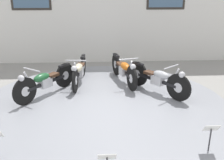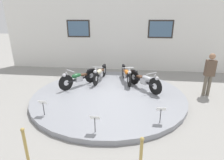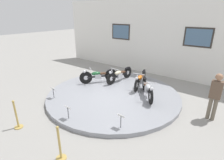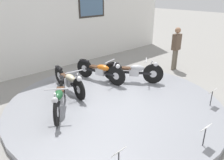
{
  "view_description": "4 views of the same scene",
  "coord_description": "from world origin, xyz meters",
  "px_view_note": "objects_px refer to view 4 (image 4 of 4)",
  "views": [
    {
      "loc": [
        -0.1,
        -5.66,
        2.84
      ],
      "look_at": [
        0.24,
        0.32,
        0.63
      ],
      "focal_mm": 42.0,
      "sensor_mm": 36.0,
      "label": 1
    },
    {
      "loc": [
        0.91,
        -6.46,
        2.98
      ],
      "look_at": [
        0.08,
        0.35,
        0.58
      ],
      "focal_mm": 28.0,
      "sensor_mm": 36.0,
      "label": 2
    },
    {
      "loc": [
        4.36,
        -5.92,
        3.61
      ],
      "look_at": [
        -0.13,
        0.07,
        0.74
      ],
      "focal_mm": 28.0,
      "sensor_mm": 36.0,
      "label": 3
    },
    {
      "loc": [
        -3.8,
        -4.06,
        3.12
      ],
      "look_at": [
        0.18,
        0.3,
        0.66
      ],
      "focal_mm": 35.0,
      "sensor_mm": 36.0,
      "label": 4
    }
  ],
  "objects_px": {
    "motorcycle_orange": "(101,70)",
    "motorcycle_cream": "(69,80)",
    "info_placard_front_centre": "(206,130)",
    "visitor_standing": "(176,46)",
    "motorcycle_green": "(59,97)",
    "motorcycle_silver": "(134,71)",
    "info_placard_front_left": "(119,155)",
    "info_placard_front_right": "(212,93)"
  },
  "relations": [
    {
      "from": "motorcycle_silver",
      "to": "info_placard_front_left",
      "type": "bearing_deg",
      "value": -141.45
    },
    {
      "from": "motorcycle_green",
      "to": "motorcycle_orange",
      "type": "bearing_deg",
      "value": 21.67
    },
    {
      "from": "motorcycle_silver",
      "to": "info_placard_front_centre",
      "type": "xyz_separation_m",
      "value": [
        -1.43,
        -3.2,
        -0.03
      ]
    },
    {
      "from": "motorcycle_cream",
      "to": "visitor_standing",
      "type": "relative_size",
      "value": 1.14
    },
    {
      "from": "motorcycle_green",
      "to": "info_placard_front_left",
      "type": "distance_m",
      "value": 2.55
    },
    {
      "from": "motorcycle_green",
      "to": "info_placard_front_centre",
      "type": "height_order",
      "value": "motorcycle_green"
    },
    {
      "from": "motorcycle_orange",
      "to": "motorcycle_cream",
      "type": "bearing_deg",
      "value": -179.88
    },
    {
      "from": "motorcycle_green",
      "to": "motorcycle_orange",
      "type": "relative_size",
      "value": 0.84
    },
    {
      "from": "motorcycle_orange",
      "to": "info_placard_front_left",
      "type": "height_order",
      "value": "motorcycle_orange"
    },
    {
      "from": "info_placard_front_centre",
      "to": "motorcycle_green",
      "type": "bearing_deg",
      "value": 114.05
    },
    {
      "from": "motorcycle_green",
      "to": "motorcycle_cream",
      "type": "xyz_separation_m",
      "value": [
        0.8,
        0.82,
        -0.01
      ]
    },
    {
      "from": "info_placard_front_centre",
      "to": "info_placard_front_right",
      "type": "xyz_separation_m",
      "value": [
        1.75,
        0.66,
        0.0
      ]
    },
    {
      "from": "motorcycle_green",
      "to": "motorcycle_silver",
      "type": "bearing_deg",
      "value": 0.03
    },
    {
      "from": "motorcycle_green",
      "to": "info_placard_front_right",
      "type": "xyz_separation_m",
      "value": [
        3.18,
        -2.53,
        -0.03
      ]
    },
    {
      "from": "info_placard_front_left",
      "to": "info_placard_front_right",
      "type": "distance_m",
      "value": 3.51
    },
    {
      "from": "motorcycle_silver",
      "to": "info_placard_front_left",
      "type": "relative_size",
      "value": 3.2
    },
    {
      "from": "info_placard_front_centre",
      "to": "info_placard_front_left",
      "type": "bearing_deg",
      "value": 159.27
    },
    {
      "from": "motorcycle_green",
      "to": "info_placard_front_right",
      "type": "height_order",
      "value": "motorcycle_green"
    },
    {
      "from": "info_placard_front_right",
      "to": "motorcycle_green",
      "type": "bearing_deg",
      "value": 141.46
    },
    {
      "from": "motorcycle_cream",
      "to": "info_placard_front_left",
      "type": "distance_m",
      "value": 3.53
    },
    {
      "from": "motorcycle_orange",
      "to": "motorcycle_silver",
      "type": "height_order",
      "value": "motorcycle_silver"
    },
    {
      "from": "motorcycle_silver",
      "to": "info_placard_front_left",
      "type": "distance_m",
      "value": 4.07
    },
    {
      "from": "motorcycle_green",
      "to": "motorcycle_silver",
      "type": "height_order",
      "value": "motorcycle_silver"
    },
    {
      "from": "visitor_standing",
      "to": "motorcycle_orange",
      "type": "bearing_deg",
      "value": 166.57
    },
    {
      "from": "info_placard_front_centre",
      "to": "visitor_standing",
      "type": "height_order",
      "value": "visitor_standing"
    },
    {
      "from": "motorcycle_cream",
      "to": "info_placard_front_left",
      "type": "height_order",
      "value": "motorcycle_cream"
    },
    {
      "from": "motorcycle_green",
      "to": "info_placard_front_left",
      "type": "bearing_deg",
      "value": -97.35
    },
    {
      "from": "motorcycle_green",
      "to": "info_placard_front_centre",
      "type": "relative_size",
      "value": 3.24
    },
    {
      "from": "motorcycle_silver",
      "to": "info_placard_front_right",
      "type": "height_order",
      "value": "motorcycle_silver"
    },
    {
      "from": "info_placard_front_centre",
      "to": "visitor_standing",
      "type": "distance_m",
      "value": 5.11
    },
    {
      "from": "motorcycle_orange",
      "to": "motorcycle_silver",
      "type": "distance_m",
      "value": 1.14
    },
    {
      "from": "motorcycle_orange",
      "to": "info_placard_front_centre",
      "type": "height_order",
      "value": "motorcycle_orange"
    },
    {
      "from": "motorcycle_cream",
      "to": "info_placard_front_centre",
      "type": "height_order",
      "value": "motorcycle_cream"
    },
    {
      "from": "motorcycle_silver",
      "to": "info_placard_front_centre",
      "type": "distance_m",
      "value": 3.5
    },
    {
      "from": "info_placard_front_left",
      "to": "info_placard_front_right",
      "type": "height_order",
      "value": "same"
    },
    {
      "from": "info_placard_front_right",
      "to": "visitor_standing",
      "type": "xyz_separation_m",
      "value": [
        2.19,
        2.56,
        0.47
      ]
    },
    {
      "from": "motorcycle_cream",
      "to": "motorcycle_silver",
      "type": "distance_m",
      "value": 2.21
    },
    {
      "from": "motorcycle_green",
      "to": "info_placard_front_centre",
      "type": "bearing_deg",
      "value": -65.95
    },
    {
      "from": "motorcycle_orange",
      "to": "info_placard_front_right",
      "type": "bearing_deg",
      "value": -71.49
    },
    {
      "from": "motorcycle_orange",
      "to": "visitor_standing",
      "type": "xyz_separation_m",
      "value": [
        3.31,
        -0.79,
        0.43
      ]
    },
    {
      "from": "motorcycle_green",
      "to": "visitor_standing",
      "type": "height_order",
      "value": "visitor_standing"
    },
    {
      "from": "motorcycle_orange",
      "to": "motorcycle_silver",
      "type": "bearing_deg",
      "value": -45.75
    }
  ]
}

